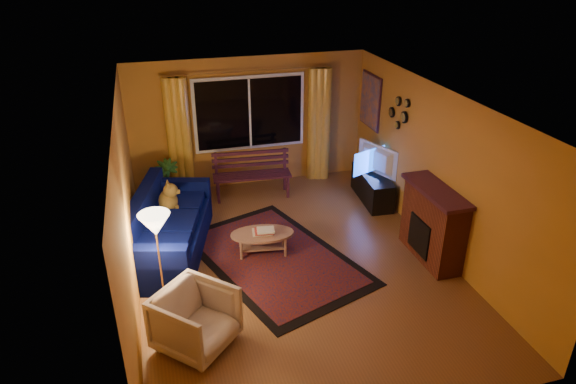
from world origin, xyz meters
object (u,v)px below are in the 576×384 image
object	(u,v)px
armchair	(195,317)
coffee_table	(263,243)
tv_console	(372,187)
sofa	(168,226)
floor_lamp	(160,261)
bench	(252,186)

from	to	relation	value
armchair	coffee_table	xyz separation A→B (m)	(1.21, 1.76, -0.24)
armchair	coffee_table	bearing A→B (deg)	10.73
armchair	coffee_table	size ratio (longest dim) A/B	0.85
tv_console	armchair	bearing A→B (deg)	-135.58
coffee_table	tv_console	bearing A→B (deg)	27.06
armchair	tv_console	xyz separation A→B (m)	(3.59, 2.98, -0.15)
sofa	floor_lamp	distance (m)	1.29
coffee_table	tv_console	xyz separation A→B (m)	(2.38, 1.22, 0.08)
bench	coffee_table	xyz separation A→B (m)	(-0.27, -1.96, -0.04)
bench	floor_lamp	size ratio (longest dim) A/B	1.07
sofa	tv_console	xyz separation A→B (m)	(3.75, 0.80, -0.21)
bench	armchair	xyz separation A→B (m)	(-1.48, -3.72, 0.20)
bench	armchair	bearing A→B (deg)	-106.60
bench	floor_lamp	bearing A→B (deg)	-117.72
sofa	armchair	distance (m)	2.18
bench	armchair	world-z (taller)	armchair
sofa	coffee_table	world-z (taller)	sofa
bench	tv_console	distance (m)	2.24
sofa	coffee_table	distance (m)	1.46
armchair	bench	bearing A→B (deg)	23.59
sofa	armchair	size ratio (longest dim) A/B	2.79
armchair	floor_lamp	world-z (taller)	floor_lamp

